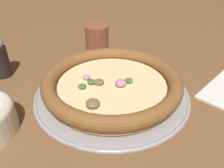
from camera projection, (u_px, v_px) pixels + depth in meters
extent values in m
plane|color=brown|center=(112.00, 92.00, 0.51)|extent=(3.00, 3.00, 0.00)
cylinder|color=#9E9EA3|center=(112.00, 92.00, 0.50)|extent=(0.34, 0.34, 0.00)
torus|color=#9E9EA3|center=(112.00, 91.00, 0.50)|extent=(0.35, 0.35, 0.01)
cylinder|color=tan|center=(112.00, 87.00, 0.50)|extent=(0.29, 0.29, 0.01)
torus|color=brown|center=(112.00, 81.00, 0.49)|extent=(0.31, 0.31, 0.03)
cylinder|color=#B7381E|center=(112.00, 84.00, 0.49)|extent=(0.26, 0.26, 0.00)
cylinder|color=beige|center=(112.00, 83.00, 0.49)|extent=(0.24, 0.24, 0.00)
ellipsoid|color=#3D6B38|center=(82.00, 86.00, 0.47)|extent=(0.02, 0.02, 0.01)
ellipsoid|color=#3D6B38|center=(91.00, 82.00, 0.49)|extent=(0.03, 0.03, 0.01)
ellipsoid|color=#3D6B38|center=(129.00, 81.00, 0.49)|extent=(0.02, 0.02, 0.01)
ellipsoid|color=brown|center=(93.00, 103.00, 0.42)|extent=(0.04, 0.04, 0.01)
ellipsoid|color=brown|center=(99.00, 82.00, 0.48)|extent=(0.03, 0.03, 0.01)
ellipsoid|color=#C17FA3|center=(121.00, 83.00, 0.48)|extent=(0.03, 0.03, 0.02)
ellipsoid|color=#C17FA3|center=(86.00, 77.00, 0.50)|extent=(0.02, 0.02, 0.01)
cylinder|color=brown|center=(97.00, 38.00, 0.68)|extent=(0.07, 0.07, 0.08)
cylinder|color=black|center=(0.00, 62.00, 0.55)|extent=(0.04, 0.04, 0.08)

